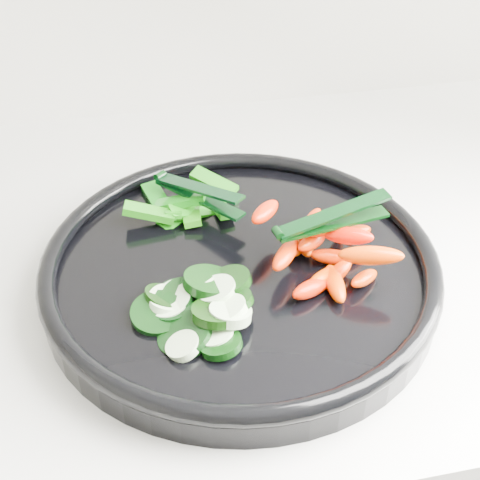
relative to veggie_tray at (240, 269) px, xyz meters
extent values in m
cube|color=white|center=(0.23, 0.08, -0.50)|extent=(2.00, 0.60, 0.90)
cube|color=silver|center=(0.23, 0.08, -0.04)|extent=(2.02, 0.62, 0.03)
cylinder|color=black|center=(0.00, 0.00, -0.01)|extent=(0.43, 0.43, 0.02)
torus|color=black|center=(0.00, 0.00, 0.01)|extent=(0.44, 0.44, 0.02)
cylinder|color=black|center=(-0.06, -0.08, 0.01)|extent=(0.06, 0.06, 0.03)
cylinder|color=#B6D2A8|center=(-0.07, -0.10, 0.01)|extent=(0.04, 0.04, 0.02)
cylinder|color=black|center=(-0.08, -0.04, 0.01)|extent=(0.05, 0.05, 0.03)
cylinder|color=#E4FAC8|center=(-0.08, -0.05, 0.01)|extent=(0.04, 0.04, 0.02)
cylinder|color=black|center=(-0.06, -0.04, 0.01)|extent=(0.05, 0.05, 0.03)
cylinder|color=beige|center=(-0.07, -0.04, 0.01)|extent=(0.04, 0.04, 0.02)
cylinder|color=black|center=(-0.04, -0.10, 0.01)|extent=(0.04, 0.04, 0.02)
cylinder|color=#D9ECBD|center=(-0.04, -0.09, 0.01)|extent=(0.04, 0.04, 0.02)
cylinder|color=black|center=(-0.07, -0.05, 0.01)|extent=(0.05, 0.05, 0.01)
cylinder|color=#D5F0C0|center=(-0.07, -0.05, 0.01)|extent=(0.05, 0.05, 0.01)
cylinder|color=black|center=(-0.08, -0.05, 0.01)|extent=(0.05, 0.05, 0.02)
cylinder|color=#DBF3C2|center=(-0.06, -0.04, 0.01)|extent=(0.05, 0.05, 0.01)
cylinder|color=black|center=(-0.07, -0.04, 0.01)|extent=(0.05, 0.05, 0.03)
cylinder|color=beige|center=(-0.07, -0.04, 0.01)|extent=(0.04, 0.04, 0.02)
cylinder|color=black|center=(-0.02, -0.06, 0.02)|extent=(0.05, 0.05, 0.02)
cylinder|color=#DBEFBF|center=(-0.03, -0.07, 0.02)|extent=(0.05, 0.05, 0.02)
cylinder|color=black|center=(-0.03, -0.03, 0.02)|extent=(0.06, 0.06, 0.02)
cylinder|color=beige|center=(-0.04, -0.03, 0.02)|extent=(0.04, 0.04, 0.01)
cylinder|color=black|center=(-0.02, -0.04, 0.02)|extent=(0.05, 0.05, 0.02)
cylinder|color=beige|center=(-0.03, -0.05, 0.02)|extent=(0.04, 0.04, 0.02)
cylinder|color=black|center=(-0.04, -0.07, 0.02)|extent=(0.05, 0.06, 0.02)
cylinder|color=beige|center=(-0.02, -0.08, 0.02)|extent=(0.05, 0.05, 0.02)
ellipsoid|color=#FF2600|center=(0.08, -0.04, 0.01)|extent=(0.04, 0.04, 0.02)
ellipsoid|color=#F94E00|center=(0.07, -0.04, 0.01)|extent=(0.05, 0.04, 0.02)
ellipsoid|color=#FA4900|center=(0.08, -0.05, 0.01)|extent=(0.02, 0.05, 0.02)
ellipsoid|color=#FE3C00|center=(0.07, 0.01, 0.01)|extent=(0.02, 0.05, 0.03)
ellipsoid|color=#F14600|center=(0.10, -0.05, 0.01)|extent=(0.04, 0.04, 0.02)
ellipsoid|color=#DE3800|center=(0.06, 0.01, 0.01)|extent=(0.03, 0.05, 0.02)
ellipsoid|color=#EA2500|center=(0.05, -0.05, 0.01)|extent=(0.05, 0.04, 0.02)
ellipsoid|color=red|center=(0.09, -0.02, 0.01)|extent=(0.05, 0.03, 0.02)
ellipsoid|color=#FC3000|center=(0.12, 0.04, 0.01)|extent=(0.02, 0.05, 0.02)
ellipsoid|color=red|center=(0.08, 0.04, 0.01)|extent=(0.04, 0.04, 0.02)
ellipsoid|color=#E53700|center=(0.04, -0.02, 0.03)|extent=(0.05, 0.05, 0.02)
ellipsoid|color=#FC3D00|center=(0.10, 0.02, 0.03)|extent=(0.04, 0.05, 0.03)
ellipsoid|color=#E83900|center=(0.07, -0.01, 0.03)|extent=(0.04, 0.04, 0.02)
ellipsoid|color=#E92B00|center=(0.07, 0.01, 0.03)|extent=(0.05, 0.03, 0.02)
ellipsoid|color=#F24A00|center=(0.11, 0.00, 0.03)|extent=(0.05, 0.03, 0.02)
ellipsoid|color=red|center=(0.10, -0.02, 0.04)|extent=(0.05, 0.04, 0.03)
ellipsoid|color=#EC3000|center=(0.03, 0.03, 0.04)|extent=(0.04, 0.05, 0.02)
ellipsoid|color=#E93800|center=(0.08, -0.01, 0.04)|extent=(0.04, 0.02, 0.02)
ellipsoid|color=#FF3900|center=(0.11, -0.05, 0.04)|extent=(0.06, 0.04, 0.03)
cube|color=#15730A|center=(-0.03, 0.09, 0.01)|extent=(0.02, 0.05, 0.02)
cube|color=#14700A|center=(-0.03, 0.09, 0.01)|extent=(0.06, 0.03, 0.03)
cube|color=#24740B|center=(0.00, 0.09, 0.01)|extent=(0.02, 0.05, 0.02)
cube|color=#146709|center=(-0.04, 0.09, 0.01)|extent=(0.07, 0.06, 0.02)
cube|color=#09640B|center=(-0.07, 0.12, 0.01)|extent=(0.03, 0.05, 0.01)
cube|color=#126B0A|center=(-0.05, 0.10, 0.01)|extent=(0.02, 0.06, 0.02)
cube|color=#09610C|center=(-0.04, 0.10, 0.02)|extent=(0.06, 0.03, 0.02)
cube|color=#0D6409|center=(-0.08, 0.08, 0.02)|extent=(0.05, 0.03, 0.02)
cube|color=#0A7211|center=(0.00, 0.12, 0.02)|extent=(0.05, 0.05, 0.02)
cylinder|color=black|center=(0.03, -0.02, 0.05)|extent=(0.01, 0.01, 0.01)
cube|color=black|center=(0.08, -0.01, 0.05)|extent=(0.11, 0.03, 0.00)
cube|color=black|center=(0.08, -0.01, 0.06)|extent=(0.11, 0.03, 0.02)
cylinder|color=black|center=(-0.06, 0.13, 0.03)|extent=(0.01, 0.01, 0.01)
cube|color=black|center=(-0.02, 0.09, 0.02)|extent=(0.08, 0.10, 0.00)
cube|color=black|center=(-0.02, 0.09, 0.04)|extent=(0.08, 0.09, 0.02)
camera|label=1|loc=(-0.10, -0.47, 0.41)|focal=50.00mm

